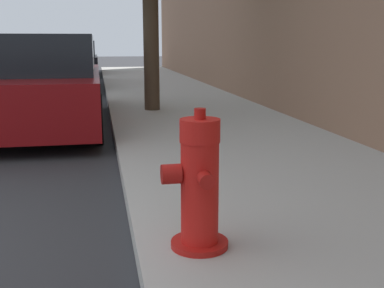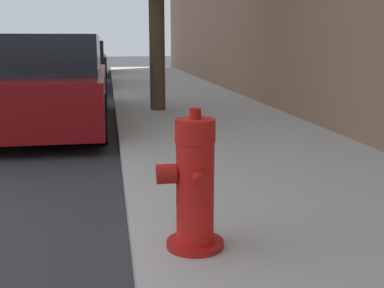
% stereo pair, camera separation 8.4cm
% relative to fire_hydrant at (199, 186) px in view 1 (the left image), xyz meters
% --- Properties ---
extents(sidewalk_slab, '(2.82, 40.00, 0.14)m').
position_rel_fire_hydrant_xyz_m(sidewalk_slab, '(1.05, 0.15, -0.44)').
color(sidewalk_slab, '#A8A59E').
rests_on(sidewalk_slab, ground_plane).
extents(fire_hydrant, '(0.39, 0.40, 0.82)m').
position_rel_fire_hydrant_xyz_m(fire_hydrant, '(0.00, 0.00, 0.00)').
color(fire_hydrant, '#A91511').
rests_on(fire_hydrant, sidewalk_slab).
extents(parked_car_near, '(1.86, 4.51, 1.41)m').
position_rel_fire_hydrant_xyz_m(parked_car_near, '(-1.43, 5.06, 0.17)').
color(parked_car_near, maroon).
rests_on(parked_car_near, ground_plane).
extents(parked_car_mid, '(1.79, 4.37, 1.41)m').
position_rel_fire_hydrant_xyz_m(parked_car_mid, '(-1.58, 11.30, 0.18)').
color(parked_car_mid, '#4C5156').
rests_on(parked_car_mid, ground_plane).
extents(parked_car_far, '(1.84, 3.97, 1.33)m').
position_rel_fire_hydrant_xyz_m(parked_car_far, '(-1.44, 16.58, 0.14)').
color(parked_car_far, black).
rests_on(parked_car_far, ground_plane).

